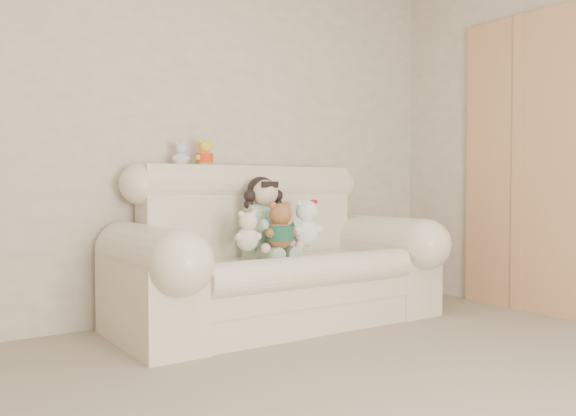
{
  "coord_description": "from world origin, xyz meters",
  "views": [
    {
      "loc": [
        -1.57,
        -1.2,
        0.88
      ],
      "look_at": [
        0.55,
        1.9,
        0.75
      ],
      "focal_mm": 37.25,
      "sensor_mm": 36.0,
      "label": 1
    }
  ],
  "objects_px": {
    "seated_child": "(264,217)",
    "brown_teddy": "(280,221)",
    "white_cat": "(306,218)",
    "cream_teddy": "(247,227)",
    "sofa": "(279,244)"
  },
  "relations": [
    {
      "from": "seated_child",
      "to": "brown_teddy",
      "type": "height_order",
      "value": "seated_child"
    },
    {
      "from": "white_cat",
      "to": "cream_teddy",
      "type": "xyz_separation_m",
      "value": [
        -0.44,
        -0.0,
        -0.04
      ]
    },
    {
      "from": "white_cat",
      "to": "sofa",
      "type": "bearing_deg",
      "value": 139.94
    },
    {
      "from": "brown_teddy",
      "to": "cream_teddy",
      "type": "height_order",
      "value": "brown_teddy"
    },
    {
      "from": "sofa",
      "to": "cream_teddy",
      "type": "bearing_deg",
      "value": -161.22
    },
    {
      "from": "sofa",
      "to": "seated_child",
      "type": "relative_size",
      "value": 3.88
    },
    {
      "from": "cream_teddy",
      "to": "brown_teddy",
      "type": "bearing_deg",
      "value": 1.45
    },
    {
      "from": "seated_child",
      "to": "white_cat",
      "type": "relative_size",
      "value": 1.49
    },
    {
      "from": "brown_teddy",
      "to": "seated_child",
      "type": "bearing_deg",
      "value": 97.79
    },
    {
      "from": "seated_child",
      "to": "cream_teddy",
      "type": "height_order",
      "value": "seated_child"
    },
    {
      "from": "white_cat",
      "to": "cream_teddy",
      "type": "relative_size",
      "value": 1.29
    },
    {
      "from": "cream_teddy",
      "to": "sofa",
      "type": "bearing_deg",
      "value": 28.38
    },
    {
      "from": "sofa",
      "to": "brown_teddy",
      "type": "xyz_separation_m",
      "value": [
        -0.08,
        -0.13,
        0.16
      ]
    },
    {
      "from": "sofa",
      "to": "brown_teddy",
      "type": "distance_m",
      "value": 0.22
    },
    {
      "from": "sofa",
      "to": "seated_child",
      "type": "bearing_deg",
      "value": 128.09
    }
  ]
}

